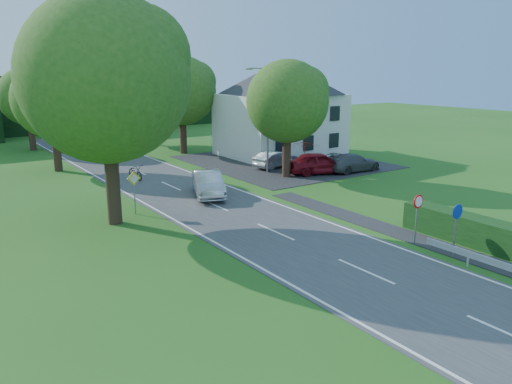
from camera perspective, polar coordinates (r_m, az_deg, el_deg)
road at (r=26.35m, az=-0.38°, el=-3.46°), size 7.00×80.00×0.04m
parking_pad at (r=43.44m, az=3.06°, el=3.48°), size 14.00×16.00×0.04m
line_edge_left at (r=24.75m, az=-6.64°, el=-4.66°), size 0.12×80.00×0.01m
line_edge_right at (r=28.22m, az=5.08°, el=-2.28°), size 0.12×80.00×0.01m
line_centre at (r=26.34m, az=-0.38°, el=-3.41°), size 0.12×80.00×0.01m
tree_main at (r=26.17m, az=-16.59°, el=8.81°), size 9.40×9.40×11.64m
tree_left_far at (r=41.95m, az=-22.13°, el=8.00°), size 7.00×7.00×8.58m
tree_right_far at (r=47.84m, az=-8.43°, el=9.79°), size 7.40×7.40×9.09m
tree_left_back at (r=53.80m, az=-24.50°, el=8.60°), size 6.60×6.60×8.07m
tree_right_back at (r=54.79m, az=-13.13°, el=9.29°), size 6.20×6.20×7.56m
tree_right_mid at (r=36.80m, az=3.58°, el=8.30°), size 7.00×7.00×8.58m
treeline_right at (r=70.50m, az=-16.50°, el=9.82°), size 30.00×5.00×7.00m
house_white at (r=46.45m, az=2.82°, el=9.63°), size 10.60×8.40×8.60m
streetlight at (r=38.11m, az=1.18°, el=8.78°), size 2.03×0.18×8.00m
sign_roundabout at (r=22.75m, az=21.94°, el=-3.00°), size 0.64×0.08×2.37m
sign_speed_limit at (r=23.81m, az=18.00°, el=-1.69°), size 0.64×0.11×2.37m
sign_priority_left at (r=28.20m, az=-13.76°, el=0.87°), size 0.78×0.09×2.44m
moving_car at (r=31.62m, az=-5.50°, el=0.95°), size 3.31×5.03×1.57m
motorcycle at (r=37.26m, az=-13.61°, el=2.24°), size 0.85×2.13×1.10m
parked_car_red at (r=38.43m, az=7.21°, el=3.31°), size 5.29×3.52×1.67m
parked_car_silver_a at (r=40.76m, az=2.27°, el=3.79°), size 4.31×2.20×1.35m
parked_car_grey at (r=39.78m, az=11.00°, el=3.32°), size 4.88×2.17×1.39m
parked_car_silver_b at (r=40.65m, az=9.23°, el=3.55°), size 5.11×3.73×1.29m
parasol at (r=40.78m, az=5.61°, el=4.31°), size 2.89×2.92×2.15m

